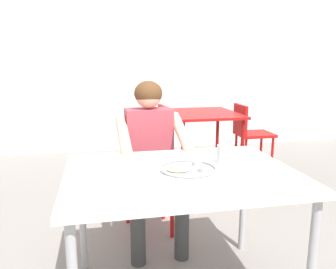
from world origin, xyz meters
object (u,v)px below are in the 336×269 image
(drinking_cup, at_px, (223,154))
(chair_red_left, at_px, (153,135))
(chair_red_right, at_px, (249,131))
(table_foreground, at_px, (181,184))
(table_background_red, at_px, (203,119))
(chair_foreground, at_px, (147,172))
(diner_foreground, at_px, (151,149))
(thali_tray, at_px, (188,168))

(drinking_cup, xyz_separation_m, chair_red_left, (-0.06, 2.16, -0.34))
(drinking_cup, relative_size, chair_red_right, 0.14)
(table_foreground, height_order, table_background_red, table_foreground)
(chair_foreground, height_order, table_background_red, chair_foreground)
(drinking_cup, height_order, chair_red_right, drinking_cup)
(chair_red_right, bearing_deg, chair_foreground, -138.32)
(chair_foreground, relative_size, chair_red_right, 0.98)
(chair_red_right, bearing_deg, diner_foreground, -134.02)
(table_foreground, relative_size, chair_red_right, 1.51)
(table_background_red, distance_m, chair_red_left, 0.63)
(diner_foreground, height_order, chair_red_right, diner_foreground)
(chair_red_left, distance_m, chair_red_right, 1.23)
(chair_foreground, xyz_separation_m, chair_red_right, (1.51, 1.34, 0.01))
(table_foreground, bearing_deg, table_background_red, 69.69)
(drinking_cup, distance_m, table_background_red, 2.20)
(drinking_cup, bearing_deg, table_background_red, 75.47)
(thali_tray, xyz_separation_m, drinking_cup, (0.23, 0.07, 0.05))
(chair_foreground, bearing_deg, thali_tray, -83.29)
(table_foreground, xyz_separation_m, diner_foreground, (-0.06, 0.67, 0.03))
(chair_foreground, height_order, diner_foreground, diner_foreground)
(diner_foreground, bearing_deg, table_background_red, 60.32)
(table_foreground, distance_m, drinking_cup, 0.31)
(thali_tray, relative_size, chair_red_left, 0.37)
(diner_foreground, relative_size, chair_red_left, 1.45)
(table_foreground, relative_size, chair_foreground, 1.53)
(chair_foreground, distance_m, table_background_red, 1.60)
(drinking_cup, bearing_deg, chair_red_right, 61.20)
(thali_tray, xyz_separation_m, diner_foreground, (-0.10, 0.66, -0.05))
(table_background_red, relative_size, chair_red_right, 1.16)
(drinking_cup, bearing_deg, table_foreground, -162.27)
(drinking_cup, bearing_deg, thali_tray, -162.25)
(chair_foreground, xyz_separation_m, chair_red_left, (0.27, 1.36, 0.01))
(chair_foreground, bearing_deg, table_foreground, -85.96)
(thali_tray, distance_m, chair_red_left, 2.26)
(chair_red_left, height_order, chair_red_right, chair_red_left)
(thali_tray, bearing_deg, drinking_cup, 17.75)
(chair_red_left, bearing_deg, diner_foreground, -99.76)
(diner_foreground, distance_m, table_background_red, 1.77)
(thali_tray, bearing_deg, chair_red_right, 57.61)
(chair_red_right, bearing_deg, table_foreground, -122.97)
(diner_foreground, bearing_deg, chair_red_left, 80.24)
(table_foreground, xyz_separation_m, chair_red_left, (0.21, 2.24, -0.21))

